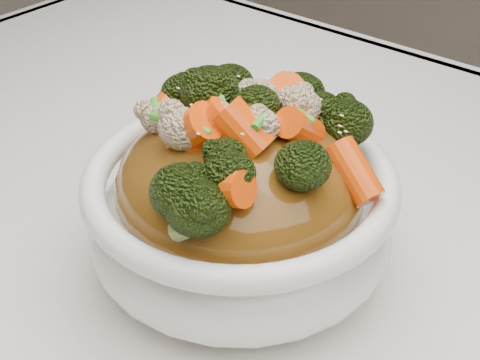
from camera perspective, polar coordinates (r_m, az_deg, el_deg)
The scene contains 8 objects.
tablecloth at distance 0.49m, azimuth 6.14°, elevation -10.44°, with size 1.20×0.80×0.04m, color white.
bowl at distance 0.47m, azimuth -0.00°, elevation -3.20°, with size 0.21×0.21×0.08m, color white, non-canonical shape.
sauce_base at distance 0.45m, azimuth -0.00°, elevation -0.31°, with size 0.17×0.17×0.09m, color brown.
carrots at distance 0.42m, azimuth -0.00°, elevation 6.55°, with size 0.17×0.17×0.05m, color #FF5008, non-canonical shape.
broccoli at distance 0.42m, azimuth -0.00°, elevation 6.43°, with size 0.17×0.17×0.04m, color black, non-canonical shape.
cauliflower at distance 0.42m, azimuth -0.00°, elevation 6.20°, with size 0.17×0.17×0.04m, color beige, non-canonical shape.
scallions at distance 0.42m, azimuth -0.00°, elevation 6.67°, with size 0.13×0.13×0.02m, color green, non-canonical shape.
sesame_seeds at distance 0.42m, azimuth -0.00°, elevation 6.67°, with size 0.15×0.15×0.01m, color beige, non-canonical shape.
Camera 1 is at (0.18, -0.30, 1.08)m, focal length 50.00 mm.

